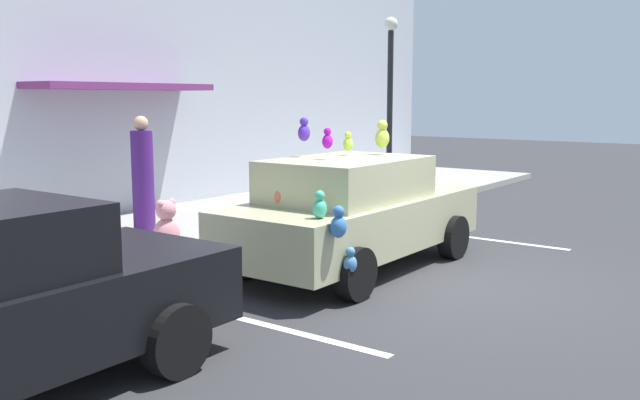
{
  "coord_description": "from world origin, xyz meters",
  "views": [
    {
      "loc": [
        -7.84,
        -3.81,
        2.35
      ],
      "look_at": [
        -0.0,
        1.91,
        0.9
      ],
      "focal_mm": 38.57,
      "sensor_mm": 36.0,
      "label": 1
    }
  ],
  "objects_px": {
    "plush_covered_car": "(353,212)",
    "teddy_bear_on_sidewalk": "(166,228)",
    "pedestrian_near_shopfront": "(143,178)",
    "street_lamp_post": "(390,90)"
  },
  "relations": [
    {
      "from": "plush_covered_car",
      "to": "teddy_bear_on_sidewalk",
      "type": "bearing_deg",
      "value": 119.96
    },
    {
      "from": "teddy_bear_on_sidewalk",
      "to": "pedestrian_near_shopfront",
      "type": "height_order",
      "value": "pedestrian_near_shopfront"
    },
    {
      "from": "teddy_bear_on_sidewalk",
      "to": "street_lamp_post",
      "type": "bearing_deg",
      "value": -0.97
    },
    {
      "from": "plush_covered_car",
      "to": "teddy_bear_on_sidewalk",
      "type": "distance_m",
      "value": 2.66
    },
    {
      "from": "plush_covered_car",
      "to": "street_lamp_post",
      "type": "distance_m",
      "value": 5.46
    },
    {
      "from": "teddy_bear_on_sidewalk",
      "to": "pedestrian_near_shopfront",
      "type": "distance_m",
      "value": 1.93
    },
    {
      "from": "pedestrian_near_shopfront",
      "to": "teddy_bear_on_sidewalk",
      "type": "bearing_deg",
      "value": -120.1
    },
    {
      "from": "plush_covered_car",
      "to": "street_lamp_post",
      "type": "bearing_deg",
      "value": 25.0
    },
    {
      "from": "plush_covered_car",
      "to": "teddy_bear_on_sidewalk",
      "type": "height_order",
      "value": "plush_covered_car"
    },
    {
      "from": "teddy_bear_on_sidewalk",
      "to": "pedestrian_near_shopfront",
      "type": "relative_size",
      "value": 0.41
    }
  ]
}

